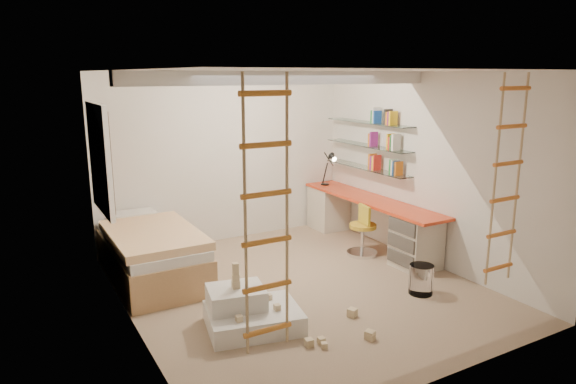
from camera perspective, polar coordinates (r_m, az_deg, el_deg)
floor at (r=6.41m, az=1.35°, el=-10.60°), size 4.50×4.50×0.00m
ceiling_beam at (r=6.13m, az=0.00°, el=12.57°), size 4.00×0.18×0.16m
window_frame at (r=6.69m, az=-20.19°, el=3.47°), size 0.06×1.15×1.35m
window_blind at (r=6.70m, az=-19.85°, el=3.51°), size 0.02×1.00×1.20m
rope_ladder_left at (r=3.83m, az=-2.39°, el=-2.89°), size 0.41×0.04×2.13m
rope_ladder_right at (r=5.57m, az=23.11°, el=1.09°), size 0.41×0.04×2.13m
waste_bin at (r=6.39m, az=14.58°, el=-9.38°), size 0.29×0.29×0.36m
desk at (r=7.87m, az=8.89°, el=-3.11°), size 0.56×2.80×0.75m
shelves at (r=7.94m, az=8.83°, el=5.13°), size 0.25×1.80×0.71m
bed at (r=6.82m, az=-14.91°, el=-6.59°), size 1.02×2.00×0.69m
task_lamp at (r=8.43m, az=4.77°, el=3.19°), size 0.14×0.36×0.57m
swivel_chair at (r=7.50m, az=8.30°, el=-4.92°), size 0.51×0.51×0.75m
play_platform at (r=5.45m, az=-4.40°, el=-13.18°), size 1.07×0.91×0.42m
toy_blocks at (r=5.30m, az=0.66°, el=-13.15°), size 1.34×1.03×0.69m
books at (r=7.93m, az=8.86°, el=5.77°), size 0.14×0.64×0.92m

